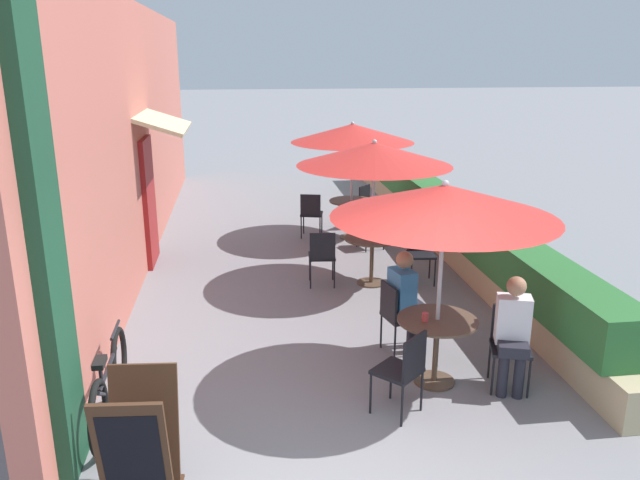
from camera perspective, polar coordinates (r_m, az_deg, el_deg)
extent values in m
cube|color=#C66B5B|center=(11.22, -16.12, 9.38)|extent=(0.24, 13.66, 4.20)
cube|color=#19472D|center=(5.18, -23.81, 0.72)|extent=(0.12, 0.56, 4.20)
cube|color=maroon|center=(10.71, -15.34, 3.40)|extent=(0.08, 0.96, 2.10)
cube|color=beige|center=(10.46, -14.18, 10.42)|extent=(0.78, 1.80, 0.30)
cube|color=tan|center=(11.94, 10.59, 0.97)|extent=(0.44, 12.66, 0.45)
cube|color=#2D6B33|center=(11.82, 10.72, 3.32)|extent=(0.60, 12.03, 0.56)
cylinder|color=brown|center=(7.00, 10.38, -12.54)|extent=(0.44, 0.44, 0.02)
cylinder|color=brown|center=(6.84, 10.53, -9.94)|extent=(0.06, 0.06, 0.71)
cylinder|color=brown|center=(6.69, 10.69, -7.22)|extent=(0.84, 0.84, 0.02)
cylinder|color=#B7B7BC|center=(6.56, 10.85, -4.52)|extent=(0.04, 0.04, 2.12)
cone|color=red|center=(6.29, 11.32, 3.51)|extent=(2.28, 2.28, 0.33)
sphere|color=#B7B7BC|center=(6.25, 11.41, 5.10)|extent=(0.07, 0.07, 0.07)
cube|color=black|center=(7.40, 7.54, -6.96)|extent=(0.48, 0.48, 0.04)
cube|color=black|center=(7.24, 6.30, -5.66)|extent=(0.12, 0.38, 0.42)
cylinder|color=black|center=(7.43, 9.37, -8.84)|extent=(0.02, 0.02, 0.45)
cylinder|color=black|center=(7.72, 8.04, -7.79)|extent=(0.02, 0.02, 0.45)
cylinder|color=black|center=(7.27, 6.87, -9.32)|extent=(0.02, 0.02, 0.45)
cylinder|color=black|center=(7.56, 5.61, -8.22)|extent=(0.02, 0.02, 0.45)
cylinder|color=#23232D|center=(7.51, 8.99, -8.47)|extent=(0.11, 0.11, 0.47)
cylinder|color=#23232D|center=(7.63, 8.40, -8.00)|extent=(0.11, 0.11, 0.47)
cube|color=#23232D|center=(7.41, 8.18, -6.28)|extent=(0.42, 0.37, 0.12)
cube|color=teal|center=(7.27, 7.50, -4.59)|extent=(0.29, 0.38, 0.50)
sphere|color=#A87556|center=(7.15, 7.75, -1.81)|extent=(0.20, 0.20, 0.20)
cube|color=black|center=(6.21, 7.06, -11.79)|extent=(0.57, 0.57, 0.04)
cube|color=black|center=(6.03, 8.64, -10.53)|extent=(0.30, 0.28, 0.42)
cylinder|color=black|center=(6.54, 6.50, -12.48)|extent=(0.02, 0.02, 0.45)
cylinder|color=black|center=(6.28, 4.65, -13.75)|extent=(0.02, 0.02, 0.45)
cylinder|color=black|center=(6.38, 9.28, -13.40)|extent=(0.02, 0.02, 0.45)
cylinder|color=black|center=(6.11, 7.51, -14.77)|extent=(0.02, 0.02, 0.45)
cube|color=black|center=(6.87, 17.02, -9.52)|extent=(0.50, 0.50, 0.04)
cube|color=black|center=(6.95, 16.98, -7.30)|extent=(0.37, 0.14, 0.42)
cylinder|color=black|center=(6.79, 15.51, -11.85)|extent=(0.02, 0.02, 0.45)
cylinder|color=black|center=(6.84, 18.57, -11.91)|extent=(0.02, 0.02, 0.45)
cylinder|color=black|center=(7.11, 15.23, -10.48)|extent=(0.02, 0.02, 0.45)
cylinder|color=black|center=(7.16, 18.14, -10.54)|extent=(0.02, 0.02, 0.45)
cylinder|color=#23232D|center=(6.80, 16.37, -11.80)|extent=(0.11, 0.11, 0.47)
cylinder|color=#23232D|center=(6.82, 17.73, -11.82)|extent=(0.11, 0.11, 0.47)
cube|color=#23232D|center=(6.76, 17.17, -9.24)|extent=(0.39, 0.43, 0.12)
cube|color=white|center=(6.76, 17.23, -6.93)|extent=(0.39, 0.31, 0.50)
sphere|color=#A87556|center=(6.60, 17.53, -4.05)|extent=(0.20, 0.20, 0.20)
cylinder|color=#B73D3D|center=(6.60, 9.59, -6.94)|extent=(0.07, 0.07, 0.09)
cylinder|color=brown|center=(9.67, 4.70, -3.90)|extent=(0.44, 0.44, 0.02)
cylinder|color=brown|center=(9.55, 4.75, -1.90)|extent=(0.06, 0.06, 0.71)
cylinder|color=brown|center=(9.44, 4.80, 0.14)|extent=(0.84, 0.84, 0.02)
cylinder|color=#B7B7BC|center=(9.35, 4.85, 2.12)|extent=(0.04, 0.04, 2.12)
cone|color=red|center=(9.16, 4.99, 7.84)|extent=(2.28, 2.28, 0.33)
sphere|color=#B7B7BC|center=(9.13, 5.02, 8.94)|extent=(0.07, 0.07, 0.07)
cube|color=black|center=(9.45, 0.17, -1.50)|extent=(0.43, 0.43, 0.04)
cube|color=black|center=(9.21, 0.23, -0.62)|extent=(0.38, 0.06, 0.42)
cylinder|color=black|center=(9.71, 1.18, -2.42)|extent=(0.02, 0.02, 0.45)
cylinder|color=black|center=(9.69, -0.95, -2.45)|extent=(0.02, 0.02, 0.45)
cylinder|color=black|center=(9.37, 1.33, -3.14)|extent=(0.02, 0.02, 0.45)
cylinder|color=black|center=(9.35, -0.88, -3.17)|extent=(0.02, 0.02, 0.45)
cube|color=black|center=(9.65, 9.25, -1.35)|extent=(0.43, 0.43, 0.04)
cube|color=black|center=(9.76, 9.09, 0.16)|extent=(0.38, 0.06, 0.42)
cylinder|color=black|center=(9.52, 8.35, -2.99)|extent=(0.02, 0.02, 0.45)
cylinder|color=black|center=(9.59, 10.46, -2.94)|extent=(0.02, 0.02, 0.45)
cylinder|color=black|center=(9.85, 7.95, -2.29)|extent=(0.02, 0.02, 0.45)
cylinder|color=black|center=(9.92, 10.00, -2.24)|extent=(0.02, 0.02, 0.45)
cylinder|color=#B73D3D|center=(9.49, 5.68, 0.56)|extent=(0.07, 0.07, 0.09)
cylinder|color=brown|center=(12.02, 2.85, 0.29)|extent=(0.44, 0.44, 0.02)
cylinder|color=brown|center=(11.93, 2.87, 1.92)|extent=(0.06, 0.06, 0.71)
cylinder|color=brown|center=(11.84, 2.90, 3.58)|extent=(0.84, 0.84, 0.02)
cylinder|color=#B7B7BC|center=(11.77, 2.92, 5.19)|extent=(0.04, 0.04, 2.12)
cone|color=red|center=(11.62, 2.99, 9.74)|extent=(2.28, 2.28, 0.33)
sphere|color=#B7B7BC|center=(11.60, 3.00, 10.61)|extent=(0.07, 0.07, 0.07)
cube|color=black|center=(12.53, 4.78, 3.00)|extent=(0.57, 0.57, 0.04)
cube|color=black|center=(12.58, 4.08, 4.05)|extent=(0.28, 0.30, 0.42)
cylinder|color=black|center=(12.35, 5.04, 1.71)|extent=(0.02, 0.02, 0.45)
cylinder|color=black|center=(12.65, 5.88, 2.05)|extent=(0.02, 0.02, 0.45)
cylinder|color=black|center=(12.53, 3.63, 1.97)|extent=(0.02, 0.02, 0.45)
cylinder|color=black|center=(12.83, 4.49, 2.29)|extent=(0.02, 0.02, 0.45)
cube|color=black|center=(11.97, -0.77, 2.40)|extent=(0.48, 0.48, 0.04)
cube|color=black|center=(11.74, -0.88, 3.18)|extent=(0.38, 0.12, 0.42)
cylinder|color=black|center=(12.18, 0.17, 1.57)|extent=(0.02, 0.02, 0.45)
cylinder|color=black|center=(12.22, -1.51, 1.61)|extent=(0.02, 0.02, 0.45)
cylinder|color=black|center=(11.83, 0.00, 1.11)|extent=(0.02, 0.02, 0.45)
cylinder|color=black|center=(11.87, -1.73, 1.16)|extent=(0.02, 0.02, 0.45)
cube|color=black|center=(11.26, 4.63, 1.43)|extent=(0.50, 0.50, 0.04)
cube|color=black|center=(11.29, 5.48, 2.56)|extent=(0.14, 0.37, 0.42)
cylinder|color=black|center=(11.39, 3.38, 0.46)|extent=(0.02, 0.02, 0.45)
cylinder|color=black|center=(11.08, 4.24, -0.02)|extent=(0.02, 0.02, 0.45)
cylinder|color=black|center=(11.55, 4.96, 0.66)|extent=(0.02, 0.02, 0.45)
cylinder|color=black|center=(11.25, 5.85, 0.20)|extent=(0.02, 0.02, 0.45)
torus|color=black|center=(6.95, -17.89, -10.32)|extent=(0.07, 0.68, 0.68)
torus|color=black|center=(6.00, -19.57, -15.04)|extent=(0.07, 0.68, 0.68)
cylinder|color=black|center=(6.39, -18.82, -11.05)|extent=(0.05, 0.86, 0.04)
cylinder|color=black|center=(6.30, -18.98, -13.22)|extent=(0.05, 0.63, 0.41)
cylinder|color=black|center=(6.08, -19.40, -11.51)|extent=(0.04, 0.04, 0.24)
cube|color=black|center=(6.02, -19.51, -10.51)|extent=(0.10, 0.22, 0.05)
cylinder|color=black|center=(6.76, -18.22, -7.80)|extent=(0.04, 0.46, 0.03)
cube|color=#422819|center=(5.43, -15.74, -16.08)|extent=(0.56, 0.27, 1.02)
cube|color=black|center=(5.43, -15.71, -15.78)|extent=(0.46, 0.20, 0.77)
cube|color=#422819|center=(5.11, -16.73, -18.47)|extent=(0.56, 0.27, 1.02)
cube|color=black|center=(5.08, -16.81, -18.41)|extent=(0.46, 0.20, 0.77)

